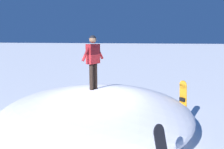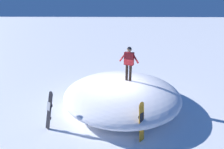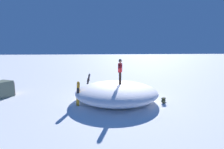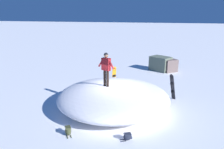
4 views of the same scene
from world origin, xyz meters
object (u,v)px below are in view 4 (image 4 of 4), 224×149
snowboard_primary_upright (114,78)px  backpack_near (68,131)px  snowboard_secondary_upright (172,86)px  snowboarder_standing (106,66)px  backpack_far (128,137)px

snowboard_primary_upright → backpack_near: bearing=86.5°
snowboard_primary_upright → snowboard_secondary_upright: (-3.83, 0.64, -0.02)m
backpack_near → snowboard_primary_upright: bearing=-93.5°
snowboard_primary_upright → backpack_near: size_ratio=3.33×
snowboarder_standing → snowboard_primary_upright: (0.40, -2.97, -1.55)m
backpack_near → snowboarder_standing: bearing=-104.4°
snowboarder_standing → backpack_near: (0.77, 3.01, -2.22)m
snowboarder_standing → backpack_near: bearing=75.6°
snowboard_primary_upright → backpack_near: snowboard_primary_upright is taller
snowboarder_standing → snowboard_primary_upright: snowboarder_standing is taller
snowboard_secondary_upright → backpack_far: snowboard_secondary_upright is taller
snowboarder_standing → backpack_near: snowboarder_standing is taller
snowboard_primary_upright → snowboard_secondary_upright: bearing=170.4°
snowboard_secondary_upright → backpack_far: 5.32m
snowboarder_standing → snowboard_secondary_upright: 4.43m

